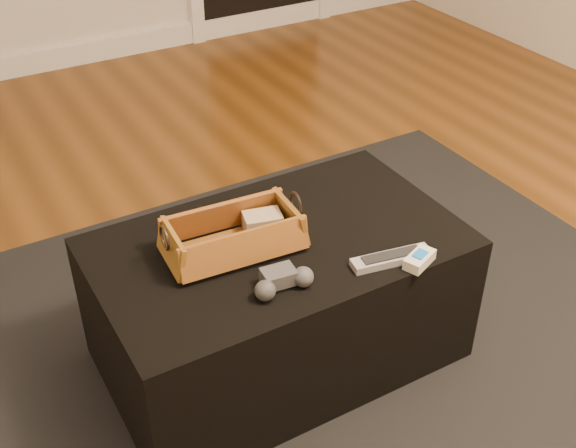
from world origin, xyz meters
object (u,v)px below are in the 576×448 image
wicker_basket (233,237)px  game_controller (282,281)px  ottoman (279,300)px  tv_remote (229,247)px  silver_remote (391,258)px  cream_gadget (419,259)px

wicker_basket → game_controller: bearing=-81.5°
ottoman → tv_remote: size_ratio=5.15×
silver_remote → game_controller: bearing=171.4°
wicker_basket → game_controller: 0.21m
ottoman → game_controller: 0.31m
tv_remote → silver_remote: tv_remote is taller
silver_remote → ottoman: bearing=132.4°
wicker_basket → silver_remote: wicker_basket is taller
game_controller → silver_remote: game_controller is taller
ottoman → silver_remote: (0.21, -0.23, 0.22)m
tv_remote → cream_gadget: bearing=-36.7°
tv_remote → wicker_basket: (0.02, 0.01, 0.02)m
cream_gadget → tv_remote: bearing=145.2°
game_controller → cream_gadget: game_controller is taller
tv_remote → game_controller: game_controller is taller
ottoman → wicker_basket: bearing=169.7°
tv_remote → silver_remote: size_ratio=0.87×
ottoman → silver_remote: size_ratio=4.48×
tv_remote → wicker_basket: wicker_basket is taller
ottoman → cream_gadget: cream_gadget is taller
game_controller → silver_remote: (0.30, -0.05, -0.01)m
game_controller → ottoman: bearing=63.6°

